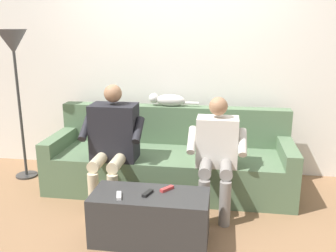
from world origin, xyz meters
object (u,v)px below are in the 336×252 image
(remote_red, at_px, (167,189))
(floor_lamp, at_px, (14,52))
(person_right_seated, at_px, (113,138))
(cat_on_backrest, at_px, (168,100))
(remote_black, at_px, (148,193))
(person_left_seated, at_px, (217,149))
(coffee_table, at_px, (150,217))
(couch, at_px, (170,161))
(remote_white, at_px, (119,196))

(remote_red, relative_size, floor_lamp, 0.08)
(person_right_seated, height_order, cat_on_backrest, person_right_seated)
(person_right_seated, xyz_separation_m, remote_black, (-0.48, 0.69, -0.22))
(person_left_seated, distance_m, remote_red, 0.69)
(person_right_seated, bearing_deg, coffee_table, 126.18)
(person_left_seated, height_order, remote_black, person_left_seated)
(person_right_seated, relative_size, remote_red, 9.08)
(couch, xyz_separation_m, person_left_seated, (-0.50, 0.43, 0.31))
(couch, height_order, person_left_seated, person_left_seated)
(cat_on_backrest, height_order, floor_lamp, floor_lamp)
(floor_lamp, bearing_deg, person_left_seated, 168.31)
(coffee_table, distance_m, floor_lamp, 2.33)
(remote_white, bearing_deg, person_right_seated, -175.98)
(remote_white, bearing_deg, coffee_table, 95.93)
(remote_white, distance_m, floor_lamp, 2.11)
(couch, bearing_deg, coffee_table, 90.00)
(cat_on_backrest, relative_size, floor_lamp, 0.34)
(coffee_table, xyz_separation_m, person_left_seated, (-0.50, -0.64, 0.38))
(person_right_seated, bearing_deg, couch, -141.54)
(remote_red, bearing_deg, remote_black, -16.17)
(remote_black, xyz_separation_m, floor_lamp, (1.65, -1.10, 1.00))
(coffee_table, height_order, remote_red, remote_red)
(person_right_seated, relative_size, remote_white, 9.42)
(remote_black, relative_size, floor_lamp, 0.08)
(remote_white, bearing_deg, remote_black, 94.92)
(person_left_seated, distance_m, cat_on_backrest, 0.96)
(couch, xyz_separation_m, coffee_table, (0.00, 1.07, -0.08))
(coffee_table, relative_size, remote_black, 7.34)
(person_left_seated, distance_m, floor_lamp, 2.36)
(cat_on_backrest, distance_m, remote_white, 1.52)
(person_left_seated, xyz_separation_m, cat_on_backrest, (0.56, -0.71, 0.30))
(remote_black, bearing_deg, couch, -163.19)
(couch, relative_size, floor_lamp, 1.53)
(floor_lamp, bearing_deg, remote_red, 150.89)
(couch, bearing_deg, remote_white, 79.06)
(coffee_table, relative_size, person_right_seated, 0.81)
(person_left_seated, bearing_deg, remote_white, 45.25)
(cat_on_backrest, relative_size, remote_black, 4.40)
(cat_on_backrest, relative_size, remote_white, 4.56)
(couch, height_order, remote_red, couch)
(coffee_table, distance_m, remote_white, 0.32)
(person_right_seated, xyz_separation_m, cat_on_backrest, (-0.43, -0.67, 0.25))
(couch, distance_m, remote_red, 1.00)
(person_left_seated, height_order, remote_red, person_left_seated)
(remote_white, relative_size, remote_black, 0.97)
(floor_lamp, bearing_deg, person_right_seated, 160.83)
(remote_red, bearing_deg, person_left_seated, -176.54)
(remote_black, relative_size, remote_red, 1.00)
(person_right_seated, height_order, remote_white, person_right_seated)
(couch, height_order, floor_lamp, floor_lamp)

